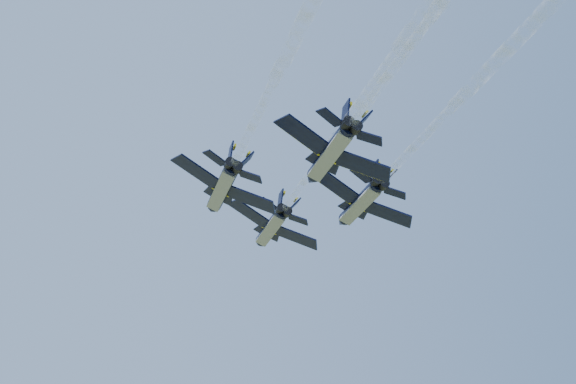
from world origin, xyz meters
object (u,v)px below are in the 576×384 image
object	(u,v)px
jet_left	(222,188)
jet_lead	(271,227)
jet_right	(360,203)
jet_slot	(330,154)

from	to	relation	value
jet_left	jet_lead	bearing A→B (deg)	58.88
jet_left	jet_right	size ratio (longest dim) A/B	1.00
jet_right	jet_slot	bearing A→B (deg)	-117.64
jet_left	jet_slot	xyz separation A→B (m)	(8.55, -14.09, 0.00)
jet_lead	jet_slot	bearing A→B (deg)	-89.45
jet_left	jet_right	xyz separation A→B (m)	(17.47, 1.04, 0.00)
jet_left	jet_slot	world-z (taller)	same
jet_slot	jet_lead	bearing A→B (deg)	90.55
jet_lead	jet_slot	distance (m)	28.51
jet_left	jet_slot	size ratio (longest dim) A/B	1.00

